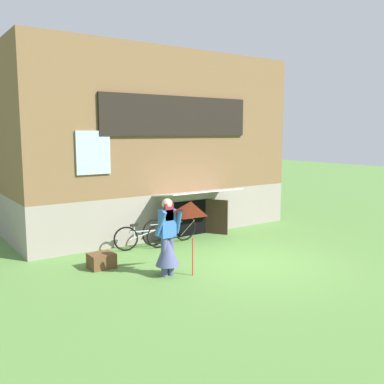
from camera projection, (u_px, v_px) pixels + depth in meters
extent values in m
plane|color=#56843D|center=(247.00, 262.00, 10.20)|extent=(60.00, 60.00, 0.00)
cube|color=gray|center=(142.00, 205.00, 14.38)|extent=(8.54, 4.49, 1.32)
cube|color=brown|center=(140.00, 123.00, 14.01)|extent=(8.54, 4.49, 4.10)
cube|color=black|center=(178.00, 116.00, 12.13)|extent=(4.78, 0.08, 1.11)
cube|color=#9EB7C6|center=(178.00, 116.00, 12.15)|extent=(4.62, 0.04, 0.99)
cube|color=#9EB7C6|center=(93.00, 153.00, 10.83)|extent=(0.90, 0.06, 1.10)
cube|color=black|center=(188.00, 218.00, 12.76)|extent=(1.40, 0.03, 1.05)
cube|color=#3D2B1E|center=(169.00, 224.00, 12.04)|extent=(0.35, 0.66, 1.05)
cube|color=#3D2B1E|center=(217.00, 217.00, 13.00)|extent=(0.44, 0.62, 1.05)
cube|color=#B2B2B7|center=(199.00, 192.00, 12.21)|extent=(2.41, 1.09, 0.18)
cylinder|color=#474C75|center=(164.00, 257.00, 9.15)|extent=(0.14, 0.14, 0.85)
cylinder|color=#474C75|center=(171.00, 256.00, 9.24)|extent=(0.14, 0.14, 0.85)
cone|color=#474C75|center=(167.00, 251.00, 9.17)|extent=(0.52, 0.52, 0.64)
cube|color=#3366B7|center=(167.00, 223.00, 9.09)|extent=(0.34, 0.20, 0.60)
cylinder|color=#3366B7|center=(161.00, 224.00, 8.88)|extent=(0.17, 0.34, 0.56)
cylinder|color=#3366B7|center=(179.00, 221.00, 9.13)|extent=(0.17, 0.34, 0.56)
cube|color=maroon|center=(169.00, 212.00, 9.01)|extent=(0.20, 0.08, 0.36)
sphere|color=#D8AD8E|center=(167.00, 204.00, 9.03)|extent=(0.23, 0.23, 0.23)
pyramid|color=red|center=(191.00, 218.00, 8.81)|extent=(0.91, 0.79, 0.49)
cylinder|color=beige|center=(188.00, 228.00, 9.10)|extent=(0.01, 0.51, 0.43)
cylinder|color=red|center=(193.00, 257.00, 9.20)|extent=(0.03, 0.03, 0.82)
torus|color=black|center=(185.00, 228.00, 12.22)|extent=(0.74, 0.05, 0.74)
torus|color=black|center=(154.00, 232.00, 11.64)|extent=(0.74, 0.05, 0.74)
cylinder|color=black|center=(170.00, 223.00, 11.90)|extent=(0.76, 0.04, 0.04)
cylinder|color=black|center=(170.00, 228.00, 11.92)|extent=(0.83, 0.04, 0.30)
cylinder|color=black|center=(162.00, 224.00, 11.76)|extent=(0.04, 0.04, 0.42)
cube|color=black|center=(162.00, 217.00, 11.73)|extent=(0.20, 0.08, 0.05)
cylinder|color=black|center=(185.00, 215.00, 12.17)|extent=(0.44, 0.03, 0.03)
torus|color=black|center=(159.00, 236.00, 11.41)|extent=(0.63, 0.22, 0.65)
torus|color=black|center=(126.00, 239.00, 11.14)|extent=(0.63, 0.22, 0.65)
cylinder|color=#ADAFB5|center=(142.00, 231.00, 11.25)|extent=(0.64, 0.22, 0.04)
cylinder|color=#ADAFB5|center=(142.00, 235.00, 11.27)|extent=(0.70, 0.23, 0.26)
cylinder|color=#ADAFB5|center=(134.00, 232.00, 11.19)|extent=(0.04, 0.04, 0.36)
cube|color=black|center=(134.00, 225.00, 11.16)|extent=(0.20, 0.08, 0.05)
cylinder|color=#ADAFB5|center=(158.00, 225.00, 11.37)|extent=(0.43, 0.15, 0.03)
cube|color=brown|center=(102.00, 261.00, 9.76)|extent=(0.56, 0.47, 0.34)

